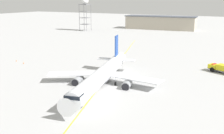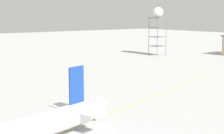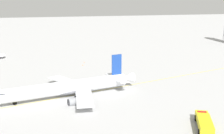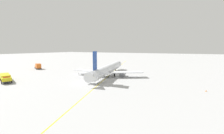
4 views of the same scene
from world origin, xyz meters
The scene contains 6 objects.
ground_plane centered at (0.00, 0.00, 0.00)m, with size 600.00×600.00×0.00m, color #B2B2B2.
airliner_main centered at (2.15, 0.27, 2.63)m, with size 30.13×42.51×11.13m.
fire_tender_truck centered at (-24.75, -27.05, 1.54)m, with size 10.88×6.69×2.50m.
taxiway_centreline centered at (2.14, 1.66, 0.00)m, with size 46.40×153.27×0.01m.
safety_cone_near centered at (38.05, -8.57, 0.28)m, with size 0.36×0.36×0.55m.
safety_cone_mid centered at (42.77, -9.80, 0.28)m, with size 0.36×0.36×0.55m.
Camera 3 is at (-76.32, 5.09, 28.48)m, focal length 46.32 mm.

